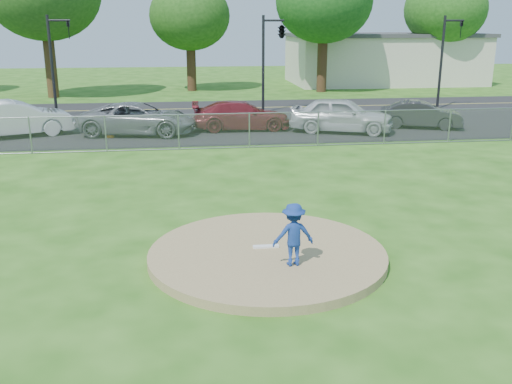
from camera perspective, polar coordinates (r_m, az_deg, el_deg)
ground at (r=22.58m, az=-2.60°, el=3.31°), size 120.00×120.00×0.00m
pitchers_mound at (r=13.06m, az=1.13°, el=-6.28°), size 5.40×5.40×0.20m
pitching_rubber at (r=13.20m, az=1.00°, el=-5.46°), size 0.60×0.15×0.04m
chain_link_fence at (r=24.38m, az=-3.02°, el=6.09°), size 40.00×0.06×1.50m
parking_lot at (r=28.93m, az=-3.69°, el=6.24°), size 50.00×8.00×0.01m
street at (r=36.32m, az=-4.48°, el=8.34°), size 60.00×7.00×0.01m
commercial_building at (r=53.07m, az=12.59°, el=12.93°), size 16.40×9.40×4.30m
tree_center at (r=45.93m, az=-6.67°, el=18.08°), size 6.16×6.16×9.84m
traffic_signal_left at (r=34.66m, az=-19.42°, el=12.67°), size 1.28×0.20×5.60m
traffic_signal_center at (r=34.39m, az=2.40°, el=15.62°), size 1.42×2.48×5.60m
traffic_signal_right at (r=37.54m, az=18.43°, el=12.99°), size 1.28×0.20×5.60m
pitcher at (r=12.07m, az=3.76°, el=-4.27°), size 0.92×0.57×1.37m
traffic_cone at (r=27.69m, az=-14.45°, el=6.12°), size 0.40×0.40×0.77m
parked_car_white at (r=29.25m, az=-22.90°, el=6.78°), size 5.41×3.55×1.68m
parked_car_gray at (r=28.08m, az=-11.68°, el=7.21°), size 5.79×3.37×1.52m
parked_car_darkred at (r=28.78m, az=-1.47°, el=7.67°), size 4.94×2.09×1.42m
parked_car_pearl at (r=28.37m, az=8.56°, el=7.64°), size 5.37×3.62×1.70m
parked_car_charcoal at (r=30.48m, az=16.17°, el=7.45°), size 4.32×2.75×1.35m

